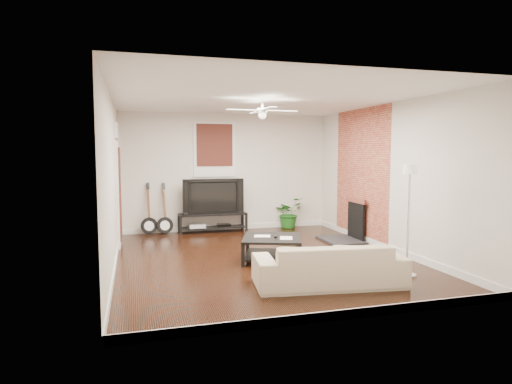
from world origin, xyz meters
TOP-DOWN VIEW (x-y plane):
  - room at (0.00, 0.00)m, footprint 5.01×6.01m
  - brick_accent at (2.49, 1.00)m, footprint 0.02×2.20m
  - fireplace at (2.20, 1.00)m, footprint 0.80×1.10m
  - window_back at (-0.30, 2.97)m, footprint 1.00×0.06m
  - door_left at (-2.46, 1.90)m, footprint 0.08×1.00m
  - tv_stand at (-0.39, 2.78)m, footprint 1.60×0.43m
  - tv at (-0.39, 2.80)m, footprint 1.43×0.19m
  - coffee_table at (0.12, -0.19)m, footprint 1.26×1.26m
  - sofa at (0.46, -1.77)m, footprint 2.18×1.08m
  - floor_lamp at (1.81, -1.67)m, footprint 0.32×0.32m
  - potted_plant at (1.53, 2.82)m, footprint 0.89×0.85m
  - guitar_left at (-1.86, 2.75)m, footprint 0.39×0.29m
  - guitar_right at (-1.51, 2.72)m, footprint 0.41×0.32m
  - ceiling_fan at (0.00, 0.00)m, footprint 1.24×1.24m

SIDE VIEW (x-z plane):
  - coffee_table at x=0.12m, z-range 0.00..0.41m
  - tv_stand at x=-0.39m, z-range 0.00..0.45m
  - sofa at x=0.46m, z-range 0.00..0.61m
  - potted_plant at x=1.53m, z-range 0.00..0.76m
  - fireplace at x=2.20m, z-range 0.00..0.92m
  - guitar_left at x=-1.86m, z-range 0.00..1.21m
  - guitar_right at x=-1.51m, z-range 0.00..1.21m
  - floor_lamp at x=1.81m, z-range 0.00..1.71m
  - tv at x=-0.39m, z-range 0.45..1.27m
  - door_left at x=-2.46m, z-range 0.00..2.50m
  - room at x=0.00m, z-range 0.00..2.80m
  - brick_accent at x=2.49m, z-range 0.00..2.80m
  - window_back at x=-0.30m, z-range 1.30..2.60m
  - ceiling_fan at x=0.00m, z-range 2.44..2.76m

